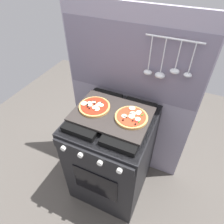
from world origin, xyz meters
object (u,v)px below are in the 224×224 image
at_px(pizza_left, 94,107).
at_px(pizza_right, 131,117).
at_px(stove, 112,154).
at_px(baking_tray, 112,114).

xyz_separation_m(pizza_left, pizza_right, (0.28, 0.01, -0.00)).
bearing_deg(pizza_left, pizza_right, 2.27).
distance_m(stove, baking_tray, 0.46).
distance_m(pizza_left, pizza_right, 0.28).
bearing_deg(stove, pizza_left, -179.12).
height_order(stove, pizza_left, pizza_left).
distance_m(stove, pizza_right, 0.50).
relative_size(stove, pizza_left, 4.01).
xyz_separation_m(stove, pizza_left, (-0.14, -0.00, 0.48)).
relative_size(pizza_left, pizza_right, 1.00).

